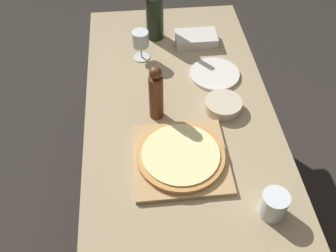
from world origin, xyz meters
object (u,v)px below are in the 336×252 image
(pepper_mill, at_px, (156,94))
(wine_glass, at_px, (140,40))
(wine_bottle, at_px, (155,13))
(small_bowl, at_px, (223,105))
(pizza, at_px, (181,155))

(pepper_mill, height_order, wine_glass, pepper_mill)
(wine_bottle, bearing_deg, small_bowl, -66.10)
(pepper_mill, bearing_deg, wine_glass, 96.07)
(pizza, relative_size, pepper_mill, 1.31)
(pizza, relative_size, small_bowl, 2.12)
(small_bowl, bearing_deg, pepper_mill, -178.37)
(pizza, relative_size, wine_glass, 2.27)
(pizza, height_order, wine_glass, wine_glass)
(wine_bottle, height_order, pepper_mill, wine_bottle)
(small_bowl, bearing_deg, wine_bottle, 113.90)
(wine_bottle, relative_size, wine_glass, 2.38)
(wine_bottle, height_order, small_bowl, wine_bottle)
(pepper_mill, bearing_deg, small_bowl, 1.63)
(pizza, distance_m, pepper_mill, 0.26)
(wine_glass, bearing_deg, small_bowl, -49.91)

